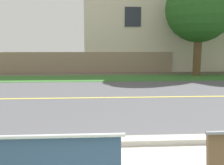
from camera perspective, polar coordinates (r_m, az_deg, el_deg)
The scene contains 8 objects.
ground_plane at distance 10.15m, azimuth 0.15°, elevation -1.80°, with size 140.00×140.00×0.00m, color #665B4C.
curb_edge at distance 4.70m, azimuth 4.53°, elevation -13.26°, with size 44.00×0.30×0.11m, color #ADA89E.
street_asphalt at distance 8.68m, azimuth 0.76°, elevation -3.51°, with size 52.00×8.00×0.01m, color #515156.
road_centre_line at distance 8.68m, azimuth 0.76°, elevation -3.47°, with size 48.00×0.14×0.01m, color #E0CC4C.
far_verge_grass at distance 13.98m, azimuth -0.83°, elevation 1.02°, with size 48.00×2.80×0.02m, color #38702D.
shade_tree_far_left at distance 16.28m, azimuth 20.05°, elevation 16.79°, with size 4.03×4.03×6.65m.
garden_wall at distance 17.18m, azimuth -7.90°, elevation 4.61°, with size 13.00×0.36×1.40m, color gray.
house_across_street at distance 21.02m, azimuth 11.01°, elevation 13.55°, with size 12.92×6.91×7.43m.
Camera 1 is at (-0.62, -1.98, 1.78)m, focal length 39.80 mm.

